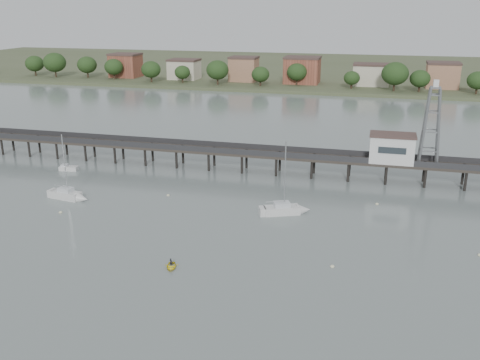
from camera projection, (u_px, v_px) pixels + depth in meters
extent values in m
plane|color=slate|center=(128.00, 346.00, 52.63)|extent=(500.00, 500.00, 0.00)
cube|color=#2D2823|center=(261.00, 154.00, 106.63)|extent=(150.00, 5.00, 0.50)
cube|color=#333335|center=(258.00, 153.00, 104.17)|extent=(150.00, 0.12, 1.10)
cube|color=#333335|center=(264.00, 147.00, 108.59)|extent=(150.00, 0.12, 1.10)
cylinder|color=black|center=(259.00, 166.00, 105.49)|extent=(0.50, 0.50, 4.40)
cylinder|color=black|center=(263.00, 161.00, 108.98)|extent=(0.50, 0.50, 4.40)
cube|color=silver|center=(392.00, 149.00, 99.74)|extent=(8.00, 5.00, 5.00)
cube|color=#4C3833|center=(393.00, 135.00, 98.91)|extent=(8.40, 5.40, 0.30)
cube|color=slate|center=(436.00, 87.00, 94.55)|extent=(1.80, 1.80, 0.30)
cube|color=silver|center=(436.00, 83.00, 94.32)|extent=(0.90, 0.90, 1.20)
cube|color=silver|center=(282.00, 211.00, 85.89)|extent=(6.12, 4.32, 1.65)
cone|color=silver|center=(303.00, 210.00, 86.42)|extent=(3.07, 2.99, 2.22)
cube|color=silver|center=(282.00, 204.00, 85.53)|extent=(3.04, 2.64, 0.75)
cylinder|color=#A5A8AA|center=(285.00, 174.00, 84.03)|extent=(0.18, 0.18, 10.71)
cylinder|color=#A5A8AA|center=(276.00, 201.00, 85.22)|extent=(3.10, 1.44, 0.12)
cube|color=silver|center=(66.00, 196.00, 92.74)|extent=(5.67, 2.86, 1.65)
cone|color=silver|center=(82.00, 199.00, 91.48)|extent=(2.54, 2.41, 2.11)
cube|color=silver|center=(66.00, 190.00, 92.37)|extent=(2.63, 2.01, 0.75)
cylinder|color=#A5A8AA|center=(65.00, 164.00, 90.76)|extent=(0.18, 0.18, 10.16)
cylinder|color=#A5A8AA|center=(61.00, 186.00, 92.54)|extent=(3.15, 0.57, 0.12)
cube|color=silver|center=(69.00, 169.00, 108.65)|extent=(3.85, 2.03, 1.02)
cube|color=silver|center=(65.00, 166.00, 108.55)|extent=(1.38, 1.38, 0.61)
imported|color=yellow|center=(171.00, 268.00, 68.38)|extent=(1.89, 1.04, 2.55)
imported|color=black|center=(171.00, 268.00, 68.38)|extent=(0.55, 1.12, 0.26)
ellipsoid|color=beige|center=(480.00, 255.00, 71.69)|extent=(0.56, 0.56, 0.39)
ellipsoid|color=beige|center=(377.00, 204.00, 90.13)|extent=(0.56, 0.56, 0.39)
ellipsoid|color=beige|center=(168.00, 195.00, 94.28)|extent=(0.56, 0.56, 0.39)
ellipsoid|color=beige|center=(61.00, 212.00, 86.47)|extent=(0.56, 0.56, 0.39)
ellipsoid|color=beige|center=(332.00, 266.00, 68.54)|extent=(0.56, 0.56, 0.39)
cube|color=#475133|center=(338.00, 69.00, 277.72)|extent=(500.00, 170.00, 1.40)
cube|color=brown|center=(126.00, 67.00, 240.83)|extent=(13.00, 10.50, 9.00)
cube|color=brown|center=(184.00, 69.00, 234.07)|extent=(13.00, 10.50, 9.00)
cube|color=brown|center=(244.00, 70.00, 227.55)|extent=(13.00, 10.50, 9.00)
cube|color=brown|center=(302.00, 72.00, 221.52)|extent=(13.00, 10.50, 9.00)
cube|color=brown|center=(371.00, 74.00, 214.76)|extent=(13.00, 10.50, 9.00)
cube|color=brown|center=(442.00, 76.00, 208.24)|extent=(13.00, 10.50, 9.00)
ellipsoid|color=#203D19|center=(52.00, 67.00, 236.95)|extent=(8.00, 8.00, 6.80)
ellipsoid|color=#203D19|center=(323.00, 76.00, 207.98)|extent=(8.00, 8.00, 6.80)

